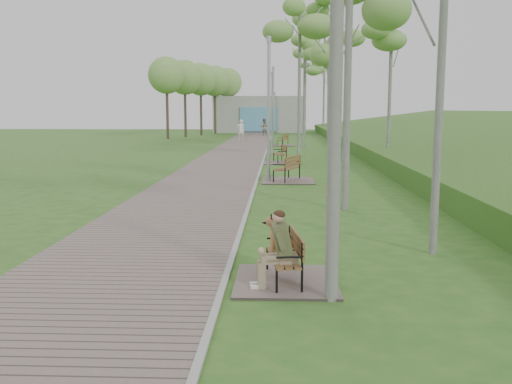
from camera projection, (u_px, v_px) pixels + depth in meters
The scene contains 23 objects.
ground at pixel (246, 215), 14.07m from camera, with size 120.00×120.00×0.00m, color #2B5A1E.
walkway at pixel (238, 151), 35.40m from camera, with size 3.50×67.00×0.04m, color #74635D.
kerb at pixel (266, 151), 35.33m from camera, with size 0.10×67.00×0.05m, color #999993.
embankment at pixel (470, 154), 33.35m from camera, with size 14.00×70.00×1.60m, color #517C2D.
building_north at pixel (259, 114), 64.24m from camera, with size 10.00×5.20×4.00m.
bench_main at pixel (281, 259), 8.56m from camera, with size 1.54×1.72×1.35m.
bench_second at pixel (287, 175), 20.71m from camera, with size 1.88×2.09×1.15m.
bench_third at pixel (280, 159), 27.68m from camera, with size 1.75×1.95×1.08m.
bench_far at pixel (283, 143), 40.77m from camera, with size 1.64×1.83×1.01m.
lamp_post_near at pixel (269, 115), 20.37m from camera, with size 0.20×0.20×5.14m.
lamp_post_second at pixel (272, 116), 32.23m from camera, with size 0.18×0.18×4.69m.
lamp_post_third at pixel (273, 108), 42.78m from camera, with size 0.22×0.22×5.74m.
lamp_post_far at pixel (275, 113), 63.48m from camera, with size 0.17×0.17×4.50m.
pedestrian_near at pixel (241, 130), 47.81m from camera, with size 0.63×0.41×1.73m, color white.
pedestrian_far at pixel (264, 127), 54.96m from camera, with size 0.83×0.64×1.70m, color gray.
birch_near_b at pixel (392, 11), 25.62m from camera, with size 2.49×2.49×8.90m.
birch_mid_a at pixel (300, 11), 26.13m from camera, with size 2.69×2.69×8.99m.
birch_mid_b at pixel (340, 6), 28.41m from camera, with size 2.38×2.38×9.83m.
birch_mid_c at pixel (333, 41), 32.97m from camera, with size 2.45×2.45×8.29m.
birch_far_b at pixel (305, 39), 36.70m from camera, with size 2.55×2.55×8.98m.
birch_far_c at pixel (329, 57), 44.43m from camera, with size 2.62×2.62×8.43m.
birch_distant_a at pixel (306, 59), 57.33m from camera, with size 2.84×2.84×9.67m.
birch_distant_b at pixel (325, 50), 60.17m from camera, with size 2.85×2.85×11.22m.
Camera 1 is at (0.82, -13.82, 2.61)m, focal length 40.00 mm.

